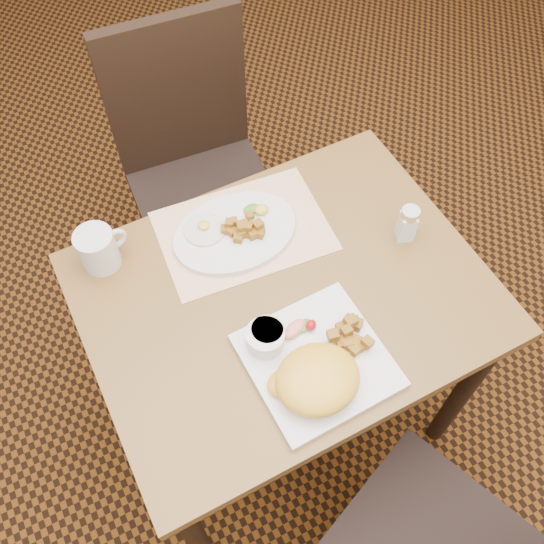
{
  "coord_description": "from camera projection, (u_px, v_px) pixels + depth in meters",
  "views": [
    {
      "loc": [
        -0.35,
        -0.61,
        1.93
      ],
      "look_at": [
        -0.02,
        0.02,
        0.82
      ],
      "focal_mm": 40.0,
      "sensor_mm": 36.0,
      "label": 1
    }
  ],
  "objects": [
    {
      "name": "ground",
      "position": [
        282.0,
        408.0,
        2.0
      ],
      "size": [
        8.0,
        8.0,
        0.0
      ],
      "primitive_type": "plane",
      "color": "black",
      "rests_on": "ground"
    },
    {
      "name": "table",
      "position": [
        285.0,
        315.0,
        1.47
      ],
      "size": [
        0.9,
        0.7,
        0.75
      ],
      "color": "brown",
      "rests_on": "ground"
    },
    {
      "name": "chair_far",
      "position": [
        195.0,
        162.0,
        1.87
      ],
      "size": [
        0.45,
        0.46,
        0.97
      ],
      "rotation": [
        0.0,
        0.0,
        3.06
      ],
      "color": "black",
      "rests_on": "ground"
    },
    {
      "name": "placemat",
      "position": [
        243.0,
        231.0,
        1.47
      ],
      "size": [
        0.42,
        0.32,
        0.0
      ],
      "primitive_type": "cube",
      "rotation": [
        0.0,
        0.0,
        -0.09
      ],
      "color": "white",
      "rests_on": "table"
    },
    {
      "name": "plate_square",
      "position": [
        317.0,
        361.0,
        1.27
      ],
      "size": [
        0.29,
        0.29,
        0.02
      ],
      "primitive_type": "cube",
      "rotation": [
        0.0,
        0.0,
        0.02
      ],
      "color": "silver",
      "rests_on": "table"
    },
    {
      "name": "plate_oval",
      "position": [
        235.0,
        233.0,
        1.45
      ],
      "size": [
        0.31,
        0.23,
        0.02
      ],
      "primitive_type": null,
      "rotation": [
        0.0,
        0.0,
        -0.0
      ],
      "color": "silver",
      "rests_on": "placemat"
    },
    {
      "name": "hollandaise_mound",
      "position": [
        317.0,
        380.0,
        1.21
      ],
      "size": [
        0.18,
        0.16,
        0.06
      ],
      "color": "yellow",
      "rests_on": "plate_square"
    },
    {
      "name": "ramekin",
      "position": [
        265.0,
        337.0,
        1.27
      ],
      "size": [
        0.08,
        0.08,
        0.05
      ],
      "color": "silver",
      "rests_on": "plate_square"
    },
    {
      "name": "garnish_sq",
      "position": [
        300.0,
        327.0,
        1.3
      ],
      "size": [
        0.08,
        0.05,
        0.03
      ],
      "color": "#387223",
      "rests_on": "plate_square"
    },
    {
      "name": "fried_egg",
      "position": [
        204.0,
        229.0,
        1.44
      ],
      "size": [
        0.1,
        0.1,
        0.02
      ],
      "color": "white",
      "rests_on": "plate_oval"
    },
    {
      "name": "garnish_ov",
      "position": [
        257.0,
        209.0,
        1.47
      ],
      "size": [
        0.06,
        0.05,
        0.02
      ],
      "color": "#387223",
      "rests_on": "plate_oval"
    },
    {
      "name": "salt_shaker",
      "position": [
        407.0,
        223.0,
        1.41
      ],
      "size": [
        0.05,
        0.05,
        0.1
      ],
      "color": "white",
      "rests_on": "table"
    },
    {
      "name": "coffee_mug",
      "position": [
        98.0,
        249.0,
        1.38
      ],
      "size": [
        0.12,
        0.09,
        0.1
      ],
      "color": "silver",
      "rests_on": "table"
    },
    {
      "name": "home_fries_sq",
      "position": [
        349.0,
        334.0,
        1.28
      ],
      "size": [
        0.09,
        0.1,
        0.04
      ],
      "color": "#9E6919",
      "rests_on": "plate_square"
    },
    {
      "name": "home_fries_ov",
      "position": [
        245.0,
        229.0,
        1.43
      ],
      "size": [
        0.1,
        0.08,
        0.04
      ],
      "color": "#9E6919",
      "rests_on": "plate_oval"
    }
  ]
}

